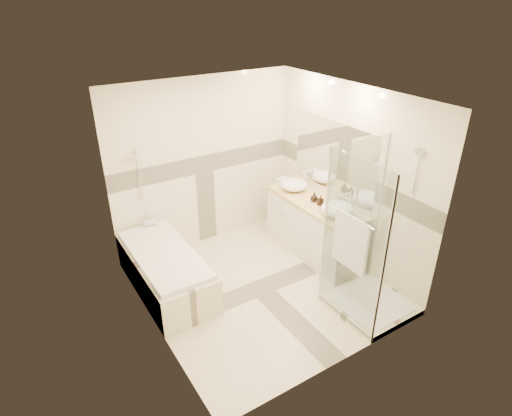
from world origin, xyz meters
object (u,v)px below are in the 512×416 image
bathtub (165,269)px  vessel_sink_far (337,209)px  shower_enclosure (363,273)px  amenity_bottle_a (320,200)px  vanity (314,228)px  vessel_sink_near (294,185)px  amenity_bottle_b (314,197)px

bathtub → vessel_sink_far: bearing=-20.8°
shower_enclosure → amenity_bottle_a: (0.27, 1.15, 0.42)m
vanity → amenity_bottle_a: bearing=-99.5°
vessel_sink_near → vessel_sink_far: size_ratio=0.92×
vessel_sink_far → amenity_bottle_b: size_ratio=3.23×
bathtub → vanity: bearing=-9.2°
vanity → shower_enclosure: shower_enclosure is taller
vessel_sink_near → amenity_bottle_a: vessel_sink_near is taller
vanity → vessel_sink_near: (-0.02, 0.48, 0.50)m
vessel_sink_far → vessel_sink_near: bearing=90.0°
bathtub → vessel_sink_far: size_ratio=3.93×
bathtub → amenity_bottle_b: 2.24m
bathtub → vessel_sink_near: 2.22m
vessel_sink_near → shower_enclosure: bearing=-98.8°
vanity → amenity_bottle_b: bearing=142.2°
amenity_bottle_b → vessel_sink_far: bearing=-90.0°
vessel_sink_near → amenity_bottle_b: vessel_sink_near is taller
amenity_bottle_a → amenity_bottle_b: 0.14m
vanity → amenity_bottle_a: amenity_bottle_a is taller
vanity → amenity_bottle_a: 0.51m
shower_enclosure → vessel_sink_near: bearing=81.2°
vessel_sink_far → amenity_bottle_b: bearing=90.0°
amenity_bottle_b → amenity_bottle_a: bearing=-90.0°
vessel_sink_far → amenity_bottle_b: vessel_sink_far is taller
vessel_sink_near → vessel_sink_far: vessel_sink_far is taller
bathtub → vessel_sink_near: size_ratio=4.27×
vessel_sink_far → amenity_bottle_b: 0.47m
vessel_sink_far → amenity_bottle_a: size_ratio=3.02×
bathtub → amenity_bottle_b: amenity_bottle_b is taller
vessel_sink_near → vessel_sink_far: (0.00, -0.94, 0.01)m
amenity_bottle_a → amenity_bottle_b: amenity_bottle_a is taller
bathtub → amenity_bottle_a: size_ratio=11.88×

